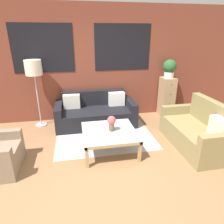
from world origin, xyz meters
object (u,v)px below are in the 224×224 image
Objects in this scene: flower_vase at (112,122)px; couch_dark at (96,113)px; potted_plant at (170,68)px; coffee_table at (109,134)px; drawer_cabinet at (167,97)px; floor_lamp at (34,70)px; settee_vintage at (198,132)px.

couch_dark is at bearing 97.23° from flower_vase.
flower_vase is (-1.80, -1.50, -0.71)m from potted_plant.
couch_dark reaches higher than flower_vase.
potted_plant is 2.45m from flower_vase.
coffee_table is at bearing -172.95° from flower_vase.
potted_plant is at bearing 90.00° from drawer_cabinet.
settee_vintage is at bearing -26.62° from floor_lamp.
floor_lamp is 3.31m from potted_plant.
couch_dark is 6.48× the size of flower_vase.
couch_dark is at bearing -173.75° from drawer_cabinet.
settee_vintage is 1.57× the size of coffee_table.
potted_plant is at bearing 0.83° from floor_lamp.
settee_vintage is at bearing -5.48° from flower_vase.
settee_vintage is at bearing -5.15° from coffee_table.
floor_lamp is at bearing 172.90° from couch_dark.
potted_plant is (1.96, 0.22, 1.02)m from couch_dark.
potted_plant is (0.09, 1.66, 0.99)m from settee_vintage.
settee_vintage is 5.30× the size of flower_vase.
drawer_cabinet is 3.56× the size of flower_vase.
couch_dark is at bearing -7.10° from floor_lamp.
coffee_table is (-1.76, 0.16, 0.06)m from settee_vintage.
flower_vase is (0.05, 0.01, 0.23)m from coffee_table.
floor_lamp reaches higher than drawer_cabinet.
floor_lamp is at bearing 136.13° from flower_vase.
coffee_table is 3.37× the size of flower_vase.
potted_plant reaches higher than drawer_cabinet.
drawer_cabinet is 2.24× the size of potted_plant.
drawer_cabinet is (1.96, 0.22, 0.24)m from couch_dark.
settee_vintage is 1.68m from drawer_cabinet.
couch_dark is 1.30m from coffee_table.
potted_plant reaches higher than coffee_table.
coffee_table is 0.63× the size of floor_lamp.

